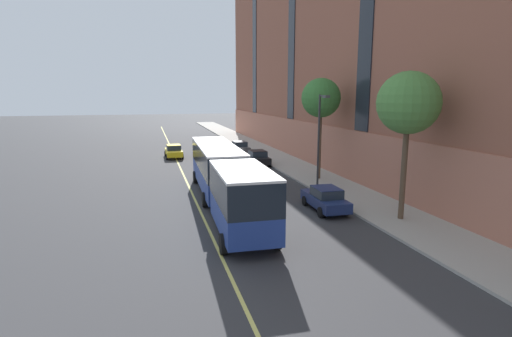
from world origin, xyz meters
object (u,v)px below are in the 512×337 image
street_tree_mid_block (408,104)px  parked_car_black_2 (257,158)px  parked_car_navy_3 (325,199)px  street_tree_far_uptown (321,98)px  street_lamp (320,132)px  parked_car_darkgray_0 (239,147)px  city_bus (224,175)px  taxi_cab (174,151)px

street_tree_mid_block → parked_car_black_2: bearing=98.8°
parked_car_navy_3 → street_tree_far_uptown: size_ratio=0.52×
parked_car_navy_3 → street_tree_mid_block: size_ratio=0.52×
street_lamp → parked_car_darkgray_0: bearing=94.9°
parked_car_darkgray_0 → street_tree_far_uptown: bearing=-79.3°
street_tree_mid_block → street_tree_far_uptown: 11.76m
city_bus → parked_car_darkgray_0: size_ratio=4.34×
parked_car_navy_3 → street_tree_mid_block: bearing=-42.4°
parked_car_navy_3 → street_tree_far_uptown: 11.18m
city_bus → parked_car_black_2: (6.29, 14.58, -1.35)m
street_lamp → parked_car_black_2: bearing=98.2°
parked_car_black_2 → parked_car_navy_3: bearing=-90.8°
parked_car_navy_3 → taxi_cab: (-7.94, 24.34, -0.00)m
parked_car_darkgray_0 → parked_car_navy_3: size_ratio=0.98×
street_tree_far_uptown → street_lamp: size_ratio=1.19×
parked_car_black_2 → street_lamp: (1.71, -11.84, 3.74)m
city_bus → parked_car_black_2: city_bus is taller
city_bus → street_tree_mid_block: (9.45, -5.77, 4.70)m
parked_car_darkgray_0 → taxi_cab: size_ratio=1.02×
parked_car_navy_3 → parked_car_darkgray_0: bearing=89.5°
street_tree_far_uptown → parked_car_darkgray_0: bearing=100.7°
street_lamp → street_tree_mid_block: bearing=-80.3°
parked_car_darkgray_0 → street_lamp: street_lamp is taller
parked_car_darkgray_0 → parked_car_navy_3: (-0.20, -25.58, 0.00)m
street_lamp → city_bus: bearing=-161.1°
street_tree_mid_block → street_tree_far_uptown: size_ratio=1.00×
street_lamp → parked_car_navy_3: bearing=-109.8°
street_lamp → street_tree_far_uptown: bearing=65.8°
parked_car_black_2 → parked_car_navy_3: (-0.24, -17.25, -0.00)m
taxi_cab → street_tree_far_uptown: size_ratio=0.50×
taxi_cab → street_lamp: street_lamp is taller
city_bus → taxi_cab: (-1.89, 21.68, -1.36)m
city_bus → street_tree_far_uptown: street_tree_far_uptown is taller
street_tree_mid_block → parked_car_darkgray_0: bearing=96.4°
taxi_cab → street_tree_mid_block: size_ratio=0.50×
parked_car_darkgray_0 → street_tree_mid_block: street_tree_mid_block is taller
parked_car_darkgray_0 → parked_car_black_2: same height
city_bus → street_lamp: 8.79m
parked_car_black_2 → taxi_cab: same height
parked_car_navy_3 → street_tree_far_uptown: street_tree_far_uptown is taller
city_bus → street_tree_far_uptown: 12.20m
parked_car_darkgray_0 → taxi_cab: 8.24m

